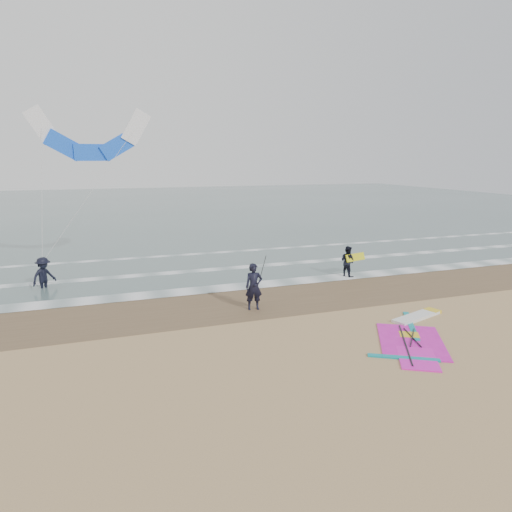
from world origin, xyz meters
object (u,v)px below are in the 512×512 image
object	(u,v)px
person_walking	(348,261)
surf_kite	(91,139)
person_standing	(254,287)
windsurf_rig	(414,334)
person_wading	(43,269)

from	to	relation	value
person_walking	surf_kite	size ratio (longest dim) A/B	0.22
person_standing	windsurf_rig	bearing A→B (deg)	-36.99
person_wading	surf_kite	bearing A→B (deg)	1.61
windsurf_rig	person_standing	size ratio (longest dim) A/B	2.63
windsurf_rig	surf_kite	distance (m)	18.05
person_walking	person_wading	xyz separation A→B (m)	(-14.83, 2.76, 0.12)
person_walking	person_wading	distance (m)	15.08
person_standing	person_wading	bearing A→B (deg)	152.09
windsurf_rig	person_standing	bearing A→B (deg)	134.58
windsurf_rig	surf_kite	xyz separation A→B (m)	(-10.31, 13.04, 7.02)
person_wading	surf_kite	size ratio (longest dim) A/B	0.25
person_wading	windsurf_rig	bearing A→B (deg)	-80.35
person_standing	surf_kite	distance (m)	12.02
surf_kite	person_walking	bearing A→B (deg)	-22.52
person_standing	person_walking	xyz separation A→B (m)	(6.38, 3.46, -0.15)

